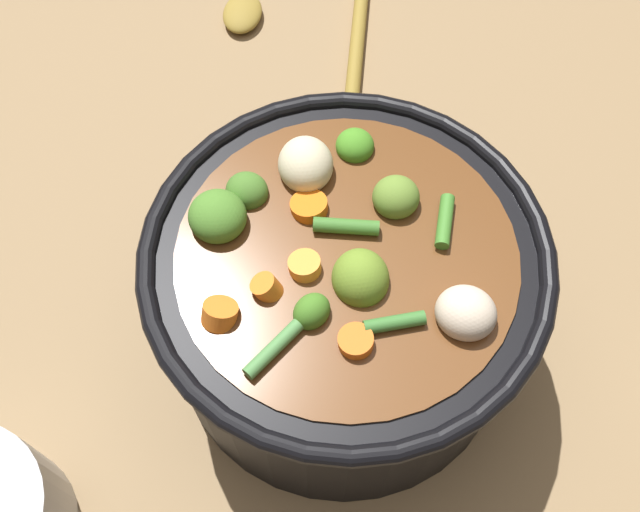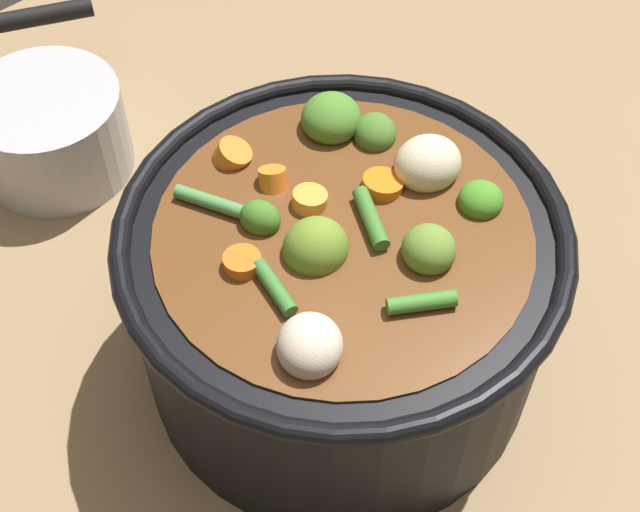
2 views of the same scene
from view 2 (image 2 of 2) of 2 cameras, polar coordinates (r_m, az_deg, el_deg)
ground_plane at (r=0.71m, az=1.20°, el=-6.19°), size 1.10×1.10×0.00m
cooking_pot at (r=0.64m, az=1.33°, el=-2.32°), size 0.30×0.30×0.18m
small_saucepan at (r=0.84m, az=-16.48°, el=7.63°), size 0.18×0.21×0.08m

